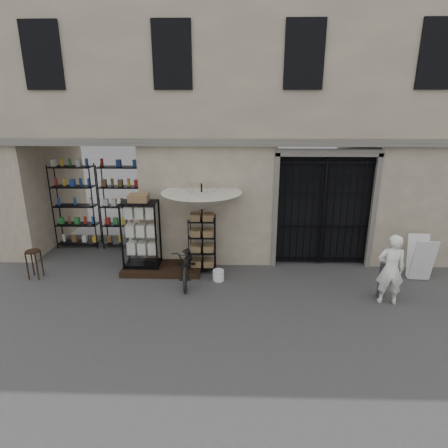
{
  "coord_description": "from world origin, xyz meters",
  "views": [
    {
      "loc": [
        -0.56,
        -7.26,
        4.13
      ],
      "look_at": [
        -0.8,
        1.4,
        1.35
      ],
      "focal_mm": 30.0,
      "sensor_mm": 36.0,
      "label": 1
    }
  ],
  "objects_px": {
    "shopkeeper": "(386,302)",
    "easel_sign": "(420,258)",
    "steel_bollard": "(382,280)",
    "white_bucket": "(218,275)",
    "wooden_stool": "(34,264)",
    "wire_rack": "(202,245)",
    "display_cabinet": "(141,238)",
    "bicycle": "(188,281)",
    "market_umbrella": "(202,196)"
  },
  "relations": [
    {
      "from": "bicycle",
      "to": "wooden_stool",
      "type": "bearing_deg",
      "value": 175.23
    },
    {
      "from": "white_bucket",
      "to": "shopkeeper",
      "type": "xyz_separation_m",
      "value": [
        3.71,
        -0.97,
        -0.13
      ]
    },
    {
      "from": "steel_bollard",
      "to": "easel_sign",
      "type": "bearing_deg",
      "value": 36.4
    },
    {
      "from": "steel_bollard",
      "to": "shopkeeper",
      "type": "distance_m",
      "value": 0.48
    },
    {
      "from": "white_bucket",
      "to": "wire_rack",
      "type": "bearing_deg",
      "value": 128.96
    },
    {
      "from": "market_umbrella",
      "to": "wooden_stool",
      "type": "relative_size",
      "value": 3.86
    },
    {
      "from": "steel_bollard",
      "to": "easel_sign",
      "type": "distance_m",
      "value": 1.56
    },
    {
      "from": "white_bucket",
      "to": "wooden_stool",
      "type": "height_order",
      "value": "wooden_stool"
    },
    {
      "from": "steel_bollard",
      "to": "white_bucket",
      "type": "bearing_deg",
      "value": 168.83
    },
    {
      "from": "bicycle",
      "to": "steel_bollard",
      "type": "distance_m",
      "value": 4.5
    },
    {
      "from": "white_bucket",
      "to": "shopkeeper",
      "type": "distance_m",
      "value": 3.84
    },
    {
      "from": "market_umbrella",
      "to": "white_bucket",
      "type": "bearing_deg",
      "value": -49.32
    },
    {
      "from": "display_cabinet",
      "to": "shopkeeper",
      "type": "height_order",
      "value": "display_cabinet"
    },
    {
      "from": "white_bucket",
      "to": "bicycle",
      "type": "relative_size",
      "value": 0.16
    },
    {
      "from": "display_cabinet",
      "to": "shopkeeper",
      "type": "relative_size",
      "value": 1.18
    },
    {
      "from": "easel_sign",
      "to": "wooden_stool",
      "type": "bearing_deg",
      "value": -175.2
    },
    {
      "from": "steel_bollard",
      "to": "shopkeeper",
      "type": "height_order",
      "value": "steel_bollard"
    },
    {
      "from": "wire_rack",
      "to": "wooden_stool",
      "type": "height_order",
      "value": "wire_rack"
    },
    {
      "from": "steel_bollard",
      "to": "bicycle",
      "type": "bearing_deg",
      "value": 171.23
    },
    {
      "from": "market_umbrella",
      "to": "steel_bollard",
      "type": "distance_m",
      "value": 4.55
    },
    {
      "from": "display_cabinet",
      "to": "wire_rack",
      "type": "xyz_separation_m",
      "value": [
        1.54,
        0.05,
        -0.2
      ]
    },
    {
      "from": "wooden_stool",
      "to": "easel_sign",
      "type": "relative_size",
      "value": 0.67
    },
    {
      "from": "display_cabinet",
      "to": "wooden_stool",
      "type": "xyz_separation_m",
      "value": [
        -2.58,
        -0.46,
        -0.54
      ]
    },
    {
      "from": "wire_rack",
      "to": "market_umbrella",
      "type": "distance_m",
      "value": 1.29
    },
    {
      "from": "shopkeeper",
      "to": "easel_sign",
      "type": "relative_size",
      "value": 1.46
    },
    {
      "from": "steel_bollard",
      "to": "market_umbrella",
      "type": "bearing_deg",
      "value": 163.48
    },
    {
      "from": "shopkeeper",
      "to": "easel_sign",
      "type": "height_order",
      "value": "easel_sign"
    },
    {
      "from": "wire_rack",
      "to": "shopkeeper",
      "type": "xyz_separation_m",
      "value": [
        4.14,
        -1.5,
        -0.72
      ]
    },
    {
      "from": "display_cabinet",
      "to": "wooden_stool",
      "type": "distance_m",
      "value": 2.68
    },
    {
      "from": "display_cabinet",
      "to": "white_bucket",
      "type": "xyz_separation_m",
      "value": [
        1.97,
        -0.49,
        -0.78
      ]
    },
    {
      "from": "wire_rack",
      "to": "display_cabinet",
      "type": "bearing_deg",
      "value": -172.21
    },
    {
      "from": "wooden_stool",
      "to": "shopkeeper",
      "type": "distance_m",
      "value": 8.33
    },
    {
      "from": "wooden_stool",
      "to": "white_bucket",
      "type": "bearing_deg",
      "value": -0.28
    },
    {
      "from": "shopkeeper",
      "to": "market_umbrella",
      "type": "bearing_deg",
      "value": -11.95
    },
    {
      "from": "wire_rack",
      "to": "wooden_stool",
      "type": "xyz_separation_m",
      "value": [
        -4.12,
        -0.51,
        -0.34
      ]
    },
    {
      "from": "easel_sign",
      "to": "display_cabinet",
      "type": "bearing_deg",
      "value": -178.65
    },
    {
      "from": "display_cabinet",
      "to": "shopkeeper",
      "type": "xyz_separation_m",
      "value": [
        5.68,
        -1.46,
        -0.92
      ]
    },
    {
      "from": "market_umbrella",
      "to": "white_bucket",
      "type": "relative_size",
      "value": 10.04
    },
    {
      "from": "display_cabinet",
      "to": "wire_rack",
      "type": "bearing_deg",
      "value": 25.2
    },
    {
      "from": "steel_bollard",
      "to": "display_cabinet",
      "type": "bearing_deg",
      "value": 167.89
    },
    {
      "from": "market_umbrella",
      "to": "white_bucket",
      "type": "height_order",
      "value": "market_umbrella"
    },
    {
      "from": "wire_rack",
      "to": "bicycle",
      "type": "relative_size",
      "value": 0.82
    },
    {
      "from": "display_cabinet",
      "to": "white_bucket",
      "type": "height_order",
      "value": "display_cabinet"
    },
    {
      "from": "display_cabinet",
      "to": "white_bucket",
      "type": "relative_size",
      "value": 6.65
    },
    {
      "from": "shopkeeper",
      "to": "easel_sign",
      "type": "distance_m",
      "value": 1.77
    },
    {
      "from": "display_cabinet",
      "to": "market_umbrella",
      "type": "bearing_deg",
      "value": 23.57
    },
    {
      "from": "wire_rack",
      "to": "bicycle",
      "type": "distance_m",
      "value": 0.98
    },
    {
      "from": "display_cabinet",
      "to": "steel_bollard",
      "type": "xyz_separation_m",
      "value": [
        5.63,
        -1.21,
        -0.5
      ]
    },
    {
      "from": "bicycle",
      "to": "steel_bollard",
      "type": "bearing_deg",
      "value": -12.58
    },
    {
      "from": "white_bucket",
      "to": "steel_bollard",
      "type": "height_order",
      "value": "steel_bollard"
    }
  ]
}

